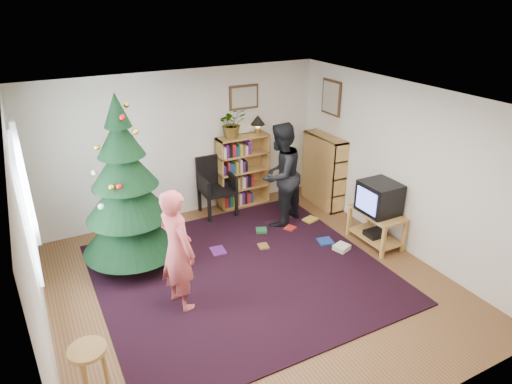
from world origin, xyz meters
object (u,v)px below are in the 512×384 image
bookshelf_right (324,170)px  potted_plant (232,123)px  picture_right (331,97)px  christmas_tree (127,199)px  bookshelf_back (243,170)px  table_lamp (258,121)px  picture_back (244,97)px  crt_tv (379,198)px  person_standing (177,250)px  stool (89,360)px  person_by_chair (280,175)px  armchair (215,183)px  tv_stand (376,225)px

bookshelf_right → potted_plant: potted_plant is taller
picture_right → christmas_tree: bearing=-172.4°
bookshelf_back → bookshelf_right: (1.29, -0.68, 0.00)m
bookshelf_right → table_lamp: size_ratio=3.78×
picture_back → bookshelf_right: picture_back is taller
crt_tv → person_standing: (-3.19, -0.02, 0.01)m
stool → person_standing: size_ratio=0.38×
picture_right → person_by_chair: picture_right is taller
armchair → potted_plant: potted_plant is taller
bookshelf_back → crt_tv: bearing=-62.8°
picture_back → table_lamp: 0.48m
tv_stand → armchair: armchair is taller
person_by_chair → potted_plant: bearing=-94.1°
picture_right → potted_plant: (-1.62, 0.59, -0.39)m
stool → potted_plant: potted_plant is taller
christmas_tree → tv_stand: christmas_tree is taller
tv_stand → person_standing: size_ratio=0.53×
crt_tv → table_lamp: size_ratio=1.60×
picture_back → bookshelf_right: size_ratio=0.42×
potted_plant → person_by_chair: bearing=-67.6°
picture_right → table_lamp: size_ratio=1.75×
bookshelf_back → person_standing: 3.06m
person_standing → table_lamp: bearing=-61.1°
crt_tv → bookshelf_back: bearing=117.2°
picture_back → person_by_chair: (0.10, -1.10, -1.08)m
stool → person_standing: 1.60m
picture_right → crt_tv: picture_right is taller
person_by_chair → tv_stand: bearing=100.2°
crt_tv → potted_plant: (-1.36, 2.27, 0.77)m
bookshelf_back → stool: (-3.25, -3.26, -0.20)m
christmas_tree → person_standing: size_ratio=1.57×
armchair → table_lamp: 1.33m
crt_tv → bookshelf_right: bearing=85.6°
stool → tv_stand: bearing=12.6°
armchair → person_by_chair: 1.24m
christmas_tree → table_lamp: size_ratio=7.28×
tv_stand → person_standing: (-3.19, -0.02, 0.47)m
picture_right → christmas_tree: size_ratio=0.24×
picture_back → picture_right: size_ratio=0.92×
christmas_tree → crt_tv: 3.67m
crt_tv → table_lamp: table_lamp is taller
picture_back → bookshelf_back: bearing=-125.7°
armchair → person_standing: size_ratio=0.64×
stool → armchair: bearing=50.2°
christmas_tree → bookshelf_right: christmas_tree is taller
picture_right → person_by_chair: size_ratio=0.34×
tv_stand → person_by_chair: person_by_chair is taller
stool → person_standing: bearing=38.1°
picture_back → picture_right: bearing=-28.7°
person_by_chair → picture_right: bearing=170.7°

